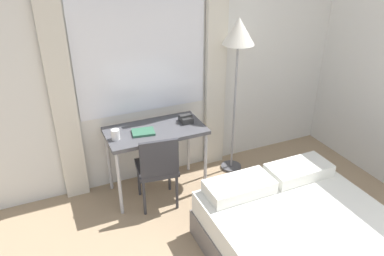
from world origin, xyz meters
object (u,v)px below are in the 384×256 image
desk_chair (158,166)px  standing_lamp (238,41)px  desk (156,135)px  mug (116,135)px  telephone (186,119)px  book (143,132)px

desk_chair → standing_lamp: standing_lamp is taller
desk → desk_chair: size_ratio=1.22×
desk_chair → mug: 0.53m
standing_lamp → telephone: bearing=-177.8°
book → standing_lamp: bearing=4.6°
desk_chair → telephone: 0.62m
desk → desk_chair: (-0.08, -0.27, -0.21)m
desk → telephone: size_ratio=6.72×
desk_chair → book: size_ratio=3.36×
desk → book: bearing=-165.5°
desk → standing_lamp: 1.32m
telephone → desk: bearing=-175.4°
desk_chair → telephone: (0.44, 0.30, 0.32)m
telephone → book: 0.51m
mug → desk_chair: bearing=-32.2°
telephone → mug: size_ratio=1.48×
desk → mug: mug is taller
telephone → book: telephone is taller
mug → book: bearing=2.3°
desk → desk_chair: bearing=-106.8°
telephone → desk_chair: bearing=-146.1°
desk_chair → mug: size_ratio=8.10×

